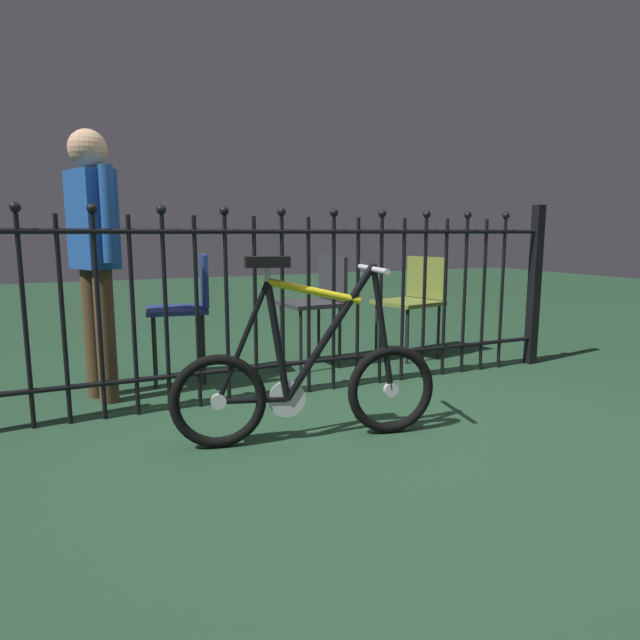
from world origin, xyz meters
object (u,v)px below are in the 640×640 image
(bicycle, at_px, (307,380))
(chair_navy, at_px, (188,302))
(chair_olive, at_px, (415,295))
(chair_charcoal, at_px, (319,297))
(person_visitor, at_px, (94,244))

(bicycle, relative_size, chair_navy, 1.50)
(chair_olive, height_order, chair_charcoal, chair_charcoal)
(chair_olive, xyz_separation_m, person_visitor, (-2.39, -0.22, 0.44))
(person_visitor, bearing_deg, chair_navy, 22.37)
(chair_charcoal, relative_size, chair_navy, 0.96)
(chair_olive, xyz_separation_m, chair_navy, (-1.81, 0.01, 0.04))
(chair_charcoal, bearing_deg, person_visitor, -170.94)
(bicycle, distance_m, chair_charcoal, 1.54)
(chair_charcoal, bearing_deg, chair_olive, -1.66)
(chair_charcoal, bearing_deg, chair_navy, -179.41)
(chair_navy, distance_m, person_visitor, 0.74)
(bicycle, xyz_separation_m, chair_olive, (1.53, 1.34, 0.20))
(chair_olive, height_order, chair_navy, chair_navy)
(chair_navy, relative_size, person_visitor, 0.54)
(bicycle, bearing_deg, chair_olive, 41.23)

